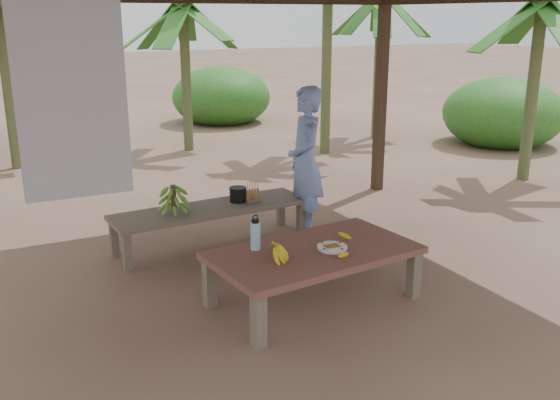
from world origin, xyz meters
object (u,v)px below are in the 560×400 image
plate (332,248)px  water_flask (255,235)px  bench (211,212)px  cooking_pot (238,195)px  ripe_banana_bunch (273,252)px  work_table (314,256)px  woman (305,162)px

plate → water_flask: 0.68m
bench → cooking_pot: (0.35, 0.06, 0.13)m
ripe_banana_bunch → cooking_pot: bearing=75.6°
bench → ripe_banana_bunch: size_ratio=8.88×
ripe_banana_bunch → work_table: bearing=8.2°
work_table → cooking_pot: cooking_pot is taller
bench → ripe_banana_bunch: bearing=-97.9°
bench → water_flask: size_ratio=6.97×
bench → cooking_pot: bearing=5.6°
cooking_pot → water_flask: bearing=-107.6°
bench → water_flask: bearing=-99.5°
water_flask → cooking_pot: (0.50, 1.57, -0.11)m
ripe_banana_bunch → bench: bearing=85.9°
ripe_banana_bunch → cooking_pot: 1.93m
cooking_pot → plate: bearing=-87.0°
work_table → water_flask: (-0.45, 0.24, 0.20)m
woman → work_table: bearing=-11.0°
plate → cooking_pot: size_ratio=1.44×
plate → woman: woman is taller
bench → woman: woman is taller
cooking_pot → ripe_banana_bunch: bearing=-104.4°
ripe_banana_bunch → plate: ripe_banana_bunch is taller
bench → plate: (0.45, -1.83, 0.12)m
plate → woman: size_ratio=0.16×
water_flask → plate: bearing=-27.3°
cooking_pot → woman: woman is taller
water_flask → woman: size_ratio=0.19×
work_table → ripe_banana_bunch: size_ratio=7.53×
plate → ripe_banana_bunch: bearing=179.1°
bench → plate: bearing=-80.0°
bench → water_flask: 1.54m
work_table → woman: size_ratio=1.10×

